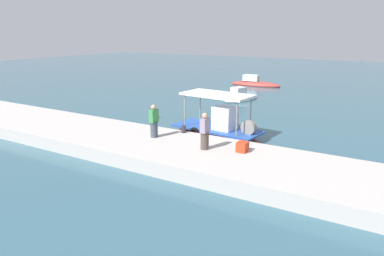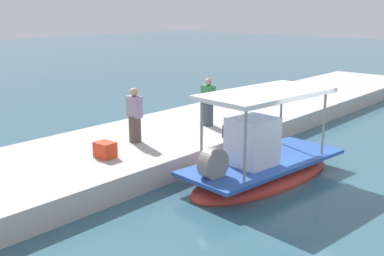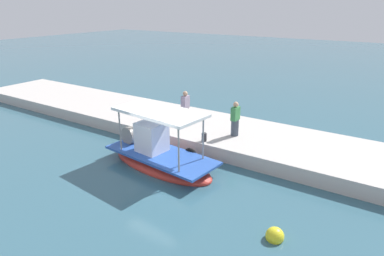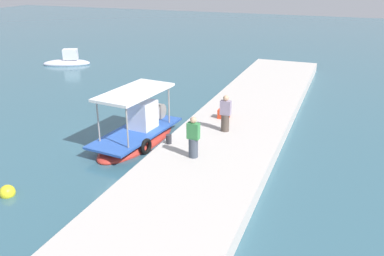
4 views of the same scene
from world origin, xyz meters
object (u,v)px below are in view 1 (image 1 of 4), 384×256
at_px(mooring_bollard, 183,129).
at_px(marker_buoy, 154,116).
at_px(main_fishing_boat, 218,130).
at_px(moored_boat_near, 241,98).
at_px(moored_boat_far, 255,84).
at_px(fisherman_by_crate, 154,123).
at_px(fisherman_near_bollard, 205,133).
at_px(cargo_crate, 242,147).

xyz_separation_m(mooring_bollard, marker_buoy, (-4.95, 4.09, -0.74)).
relative_size(main_fishing_boat, mooring_bollard, 13.92).
relative_size(moored_boat_near, moored_boat_far, 0.73).
relative_size(mooring_bollard, moored_boat_near, 0.10).
height_order(fisherman_by_crate, moored_boat_far, fisherman_by_crate).
height_order(fisherman_near_bollard, marker_buoy, fisherman_near_bollard).
bearing_deg(main_fishing_boat, moored_boat_far, 105.34).
distance_m(main_fishing_boat, marker_buoy, 6.32).
distance_m(fisherman_near_bollard, moored_boat_far, 24.43).
distance_m(mooring_bollard, cargo_crate, 4.05).
height_order(fisherman_near_bollard, cargo_crate, fisherman_near_bollard).
height_order(marker_buoy, moored_boat_near, moored_boat_near).
relative_size(cargo_crate, moored_boat_near, 0.13).
distance_m(fisherman_by_crate, cargo_crate, 4.73).
bearing_deg(mooring_bollard, moored_boat_near, 100.11).
xyz_separation_m(fisherman_by_crate, marker_buoy, (-4.11, 5.53, -1.30)).
distance_m(fisherman_near_bollard, fisherman_by_crate, 3.11).
distance_m(marker_buoy, moored_boat_far, 17.61).
xyz_separation_m(fisherman_by_crate, cargo_crate, (4.70, 0.21, -0.54)).
bearing_deg(moored_boat_near, main_fishing_boat, -73.10).
bearing_deg(marker_buoy, fisherman_by_crate, -53.37).
height_order(fisherman_near_bollard, mooring_bollard, fisherman_near_bollard).
xyz_separation_m(mooring_bollard, moored_boat_far, (-4.38, 21.69, -0.63)).
height_order(moored_boat_near, moored_boat_far, moored_boat_near).
bearing_deg(moored_boat_far, main_fishing_boat, -74.66).
bearing_deg(fisherman_near_bollard, mooring_bollard, 141.54).
distance_m(fisherman_by_crate, moored_boat_far, 23.43).
height_order(fisherman_near_bollard, moored_boat_far, fisherman_near_bollard).
relative_size(fisherman_by_crate, cargo_crate, 3.08).
height_order(cargo_crate, moored_boat_near, moored_boat_near).
height_order(main_fishing_boat, moored_boat_far, main_fishing_boat).
distance_m(marker_buoy, moored_boat_near, 9.30).
relative_size(fisherman_near_bollard, fisherman_by_crate, 1.01).
xyz_separation_m(fisherman_near_bollard, mooring_bollard, (-2.25, 1.79, -0.57)).
relative_size(fisherman_by_crate, moored_boat_near, 0.41).
height_order(cargo_crate, moored_boat_far, moored_boat_far).
relative_size(main_fishing_boat, marker_buoy, 9.81).
relative_size(marker_buoy, moored_boat_far, 0.10).
height_order(fisherman_by_crate, cargo_crate, fisherman_by_crate).
distance_m(cargo_crate, moored_boat_far, 24.37).
height_order(main_fishing_boat, fisherman_by_crate, main_fishing_boat).
xyz_separation_m(main_fishing_boat, marker_buoy, (-5.97, 2.06, -0.32)).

